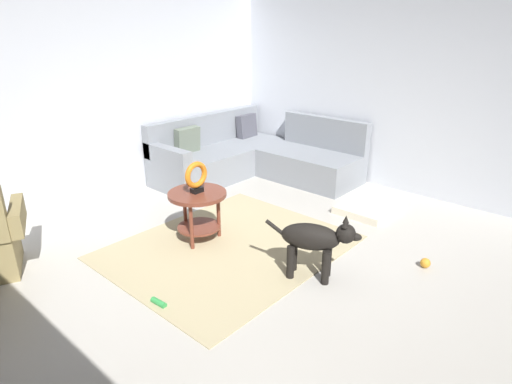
{
  "coord_description": "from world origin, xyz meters",
  "views": [
    {
      "loc": [
        -2.56,
        -2.08,
        2.12
      ],
      "look_at": [
        0.45,
        0.6,
        0.55
      ],
      "focal_mm": 29.93,
      "sensor_mm": 36.0,
      "label": 1
    }
  ],
  "objects": [
    {
      "name": "ground_plane",
      "position": [
        0.0,
        0.0,
        -0.05
      ],
      "size": [
        6.0,
        6.0,
        0.1
      ],
      "primitive_type": "cube",
      "color": "#B7B2A8"
    },
    {
      "name": "wall_back",
      "position": [
        0.0,
        2.94,
        1.35
      ],
      "size": [
        6.0,
        0.12,
        2.7
      ],
      "primitive_type": "cube",
      "color": "silver",
      "rests_on": "ground_plane"
    },
    {
      "name": "wall_right",
      "position": [
        2.94,
        0.0,
        1.35
      ],
      "size": [
        0.12,
        6.0,
        2.7
      ],
      "primitive_type": "cube",
      "color": "silver",
      "rests_on": "ground_plane"
    },
    {
      "name": "area_rug",
      "position": [
        0.15,
        0.7,
        0.01
      ],
      "size": [
        2.3,
        1.9,
        0.01
      ],
      "primitive_type": "cube",
      "color": "tan",
      "rests_on": "ground_plane"
    },
    {
      "name": "sectional_couch",
      "position": [
        1.99,
        2.02,
        0.29
      ],
      "size": [
        2.2,
        2.25,
        0.88
      ],
      "color": "gray",
      "rests_on": "ground_plane"
    },
    {
      "name": "side_table",
      "position": [
        0.06,
        1.06,
        0.42
      ],
      "size": [
        0.6,
        0.6,
        0.54
      ],
      "color": "brown",
      "rests_on": "ground_plane"
    },
    {
      "name": "torus_sculpture",
      "position": [
        0.06,
        1.06,
        0.71
      ],
      "size": [
        0.28,
        0.08,
        0.33
      ],
      "color": "black",
      "rests_on": "side_table"
    },
    {
      "name": "dog_bed_mat",
      "position": [
        1.98,
        0.08,
        0.04
      ],
      "size": [
        0.8,
        0.6,
        0.09
      ],
      "primitive_type": "cube",
      "color": "beige",
      "rests_on": "ground_plane"
    },
    {
      "name": "dog",
      "position": [
        0.26,
        -0.26,
        0.38
      ],
      "size": [
        0.43,
        0.79,
        0.63
      ],
      "rotation": [
        0.0,
        0.0,
        3.59
      ],
      "color": "black",
      "rests_on": "ground_plane"
    },
    {
      "name": "dog_toy_ball",
      "position": [
        1.1,
        -0.95,
        0.05
      ],
      "size": [
        0.09,
        0.09,
        0.09
      ],
      "primitive_type": "sphere",
      "color": "orange",
      "rests_on": "ground_plane"
    },
    {
      "name": "dog_toy_rope",
      "position": [
        -0.92,
        0.44,
        0.03
      ],
      "size": [
        0.06,
        0.15,
        0.05
      ],
      "primitive_type": "cylinder",
      "rotation": [
        0.0,
        1.57,
        1.63
      ],
      "color": "green",
      "rests_on": "ground_plane"
    }
  ]
}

